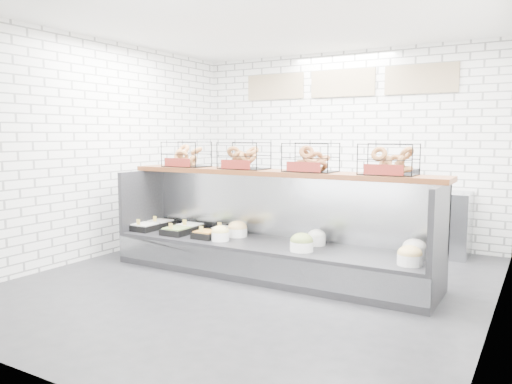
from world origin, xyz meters
The scene contains 5 objects.
ground centered at (0.00, 0.00, 0.00)m, with size 5.50×5.50×0.00m, color black.
room_shell centered at (0.00, 0.60, 2.06)m, with size 5.02×5.51×3.01m.
display_case centered at (-0.01, 0.34, 0.33)m, with size 4.00×0.90×1.20m.
bagel_shelf centered at (0.00, 0.52, 1.38)m, with size 4.10×0.50×0.40m.
prep_counter centered at (-0.01, 2.43, 0.47)m, with size 4.00×0.60×1.20m.
Camera 1 is at (2.87, -4.85, 1.70)m, focal length 35.00 mm.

